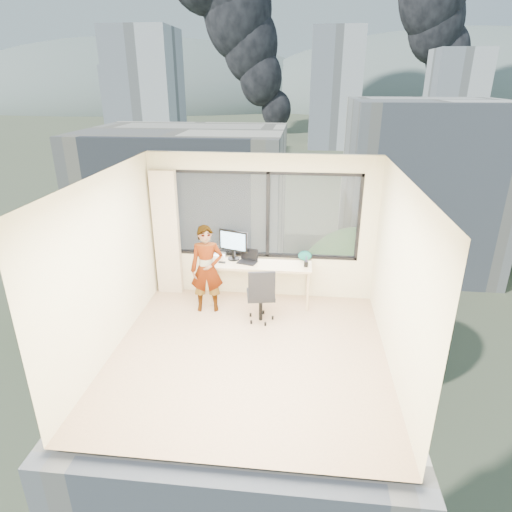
# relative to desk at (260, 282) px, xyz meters

# --- Properties ---
(floor) EXTENTS (4.00, 4.00, 0.01)m
(floor) POSITION_rel_desk_xyz_m (0.00, -1.66, -0.38)
(floor) COLOR tan
(floor) RESTS_ON ground
(ceiling) EXTENTS (4.00, 4.00, 0.01)m
(ceiling) POSITION_rel_desk_xyz_m (0.00, -1.66, 2.23)
(ceiling) COLOR white
(ceiling) RESTS_ON ground
(wall_front) EXTENTS (4.00, 0.01, 2.60)m
(wall_front) POSITION_rel_desk_xyz_m (0.00, -3.66, 0.93)
(wall_front) COLOR beige
(wall_front) RESTS_ON ground
(wall_left) EXTENTS (0.01, 4.00, 2.60)m
(wall_left) POSITION_rel_desk_xyz_m (-2.00, -1.66, 0.93)
(wall_left) COLOR beige
(wall_left) RESTS_ON ground
(wall_right) EXTENTS (0.01, 4.00, 2.60)m
(wall_right) POSITION_rel_desk_xyz_m (2.00, -1.66, 0.93)
(wall_right) COLOR beige
(wall_right) RESTS_ON ground
(window_wall) EXTENTS (3.30, 0.16, 1.55)m
(window_wall) POSITION_rel_desk_xyz_m (0.05, 0.34, 1.15)
(window_wall) COLOR black
(window_wall) RESTS_ON ground
(curtain) EXTENTS (0.45, 0.14, 2.30)m
(curtain) POSITION_rel_desk_xyz_m (-1.72, 0.22, 0.77)
(curtain) COLOR beige
(curtain) RESTS_ON floor
(desk) EXTENTS (1.80, 0.60, 0.75)m
(desk) POSITION_rel_desk_xyz_m (0.00, 0.00, 0.00)
(desk) COLOR tan
(desk) RESTS_ON floor
(chair) EXTENTS (0.58, 0.58, 0.99)m
(chair) POSITION_rel_desk_xyz_m (0.08, -0.67, 0.12)
(chair) COLOR black
(chair) RESTS_ON floor
(person) EXTENTS (0.61, 0.45, 1.53)m
(person) POSITION_rel_desk_xyz_m (-0.86, -0.40, 0.39)
(person) COLOR #2D2D33
(person) RESTS_ON floor
(monitor) EXTENTS (0.55, 0.29, 0.54)m
(monitor) POSITION_rel_desk_xyz_m (-0.49, 0.13, 0.65)
(monitor) COLOR black
(monitor) RESTS_ON desk
(game_console) EXTENTS (0.30, 0.25, 0.07)m
(game_console) POSITION_rel_desk_xyz_m (-0.80, 0.17, 0.41)
(game_console) COLOR white
(game_console) RESTS_ON desk
(laptop) EXTENTS (0.40, 0.41, 0.21)m
(laptop) POSITION_rel_desk_xyz_m (-0.23, -0.01, 0.48)
(laptop) COLOR black
(laptop) RESTS_ON desk
(cellphone) EXTENTS (0.13, 0.07, 0.01)m
(cellphone) POSITION_rel_desk_xyz_m (-0.67, -0.06, 0.38)
(cellphone) COLOR black
(cellphone) RESTS_ON desk
(pen_cup) EXTENTS (0.08, 0.08, 0.09)m
(pen_cup) POSITION_rel_desk_xyz_m (0.80, -0.07, 0.42)
(pen_cup) COLOR black
(pen_cup) RESTS_ON desk
(handbag) EXTENTS (0.26, 0.17, 0.18)m
(handbag) POSITION_rel_desk_xyz_m (0.78, 0.20, 0.47)
(handbag) COLOR #0C4C3D
(handbag) RESTS_ON desk
(exterior_ground) EXTENTS (400.00, 400.00, 0.04)m
(exterior_ground) POSITION_rel_desk_xyz_m (0.00, 118.34, -14.38)
(exterior_ground) COLOR #515B3D
(exterior_ground) RESTS_ON ground
(near_bldg_a) EXTENTS (16.00, 12.00, 14.00)m
(near_bldg_a) POSITION_rel_desk_xyz_m (-9.00, 28.34, -7.38)
(near_bldg_a) COLOR beige
(near_bldg_a) RESTS_ON exterior_ground
(near_bldg_b) EXTENTS (14.00, 13.00, 16.00)m
(near_bldg_b) POSITION_rel_desk_xyz_m (12.00, 36.34, -6.38)
(near_bldg_b) COLOR beige
(near_bldg_b) RESTS_ON exterior_ground
(far_tower_a) EXTENTS (14.00, 14.00, 28.00)m
(far_tower_a) POSITION_rel_desk_xyz_m (-35.00, 93.34, -0.38)
(far_tower_a) COLOR silver
(far_tower_a) RESTS_ON exterior_ground
(far_tower_b) EXTENTS (13.00, 13.00, 30.00)m
(far_tower_b) POSITION_rel_desk_xyz_m (8.00, 118.34, 0.62)
(far_tower_b) COLOR silver
(far_tower_b) RESTS_ON exterior_ground
(far_tower_c) EXTENTS (15.00, 15.00, 26.00)m
(far_tower_c) POSITION_rel_desk_xyz_m (45.00, 138.34, -1.38)
(far_tower_c) COLOR silver
(far_tower_c) RESTS_ON exterior_ground
(far_tower_d) EXTENTS (16.00, 14.00, 22.00)m
(far_tower_d) POSITION_rel_desk_xyz_m (-60.00, 148.34, -3.38)
(far_tower_d) COLOR silver
(far_tower_d) RESTS_ON exterior_ground
(hill_a) EXTENTS (288.00, 216.00, 90.00)m
(hill_a) POSITION_rel_desk_xyz_m (-120.00, 318.34, -14.38)
(hill_a) COLOR slate
(hill_a) RESTS_ON exterior_ground
(hill_b) EXTENTS (300.00, 220.00, 96.00)m
(hill_b) POSITION_rel_desk_xyz_m (100.00, 318.34, -14.38)
(hill_b) COLOR slate
(hill_b) RESTS_ON exterior_ground
(tree_a) EXTENTS (7.00, 7.00, 8.00)m
(tree_a) POSITION_rel_desk_xyz_m (-16.00, 20.34, -10.38)
(tree_a) COLOR #204717
(tree_a) RESTS_ON exterior_ground
(tree_b) EXTENTS (7.60, 7.60, 9.00)m
(tree_b) POSITION_rel_desk_xyz_m (4.00, 16.34, -9.88)
(tree_b) COLOR #204717
(tree_b) RESTS_ON exterior_ground
(tree_c) EXTENTS (8.40, 8.40, 10.00)m
(tree_c) POSITION_rel_desk_xyz_m (22.00, 38.34, -9.38)
(tree_c) COLOR #204717
(tree_c) RESTS_ON exterior_ground
(smoke_plume_b) EXTENTS (30.00, 18.00, 70.00)m
(smoke_plume_b) POSITION_rel_desk_xyz_m (55.00, 168.34, 26.62)
(smoke_plume_b) COLOR black
(smoke_plume_b) RESTS_ON exterior_ground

